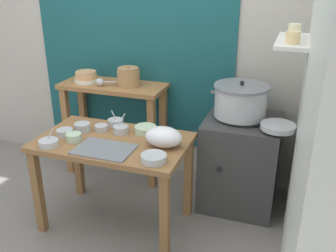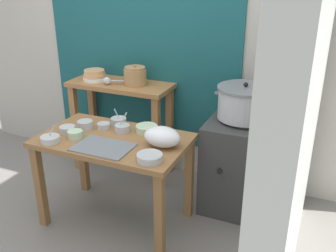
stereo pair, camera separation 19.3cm
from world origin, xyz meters
name	(u,v)px [view 1 (the left image)]	position (x,y,z in m)	size (l,w,h in m)	color
ground_plane	(102,226)	(0.00, 0.00, 0.00)	(9.00, 9.00, 0.00)	gray
wall_back	(159,36)	(0.08, 1.10, 1.30)	(4.40, 0.12, 2.60)	#B2ADA3
wall_right	(315,74)	(1.40, 0.20, 1.30)	(0.30, 3.20, 2.60)	silver
prep_table	(114,153)	(0.09, 0.09, 0.61)	(1.10, 0.66, 0.72)	olive
back_shelf_table	(114,107)	(-0.27, 0.83, 0.68)	(0.96, 0.40, 0.90)	#9E6B3D
stove_block	(240,161)	(0.95, 0.70, 0.38)	(0.60, 0.61, 0.78)	#383838
steamer_pot	(241,101)	(0.91, 0.72, 0.91)	(0.48, 0.43, 0.29)	#B7BABF
clay_pot	(128,77)	(-0.11, 0.83, 0.98)	(0.20, 0.20, 0.19)	#A37A4C
bowl_stack_enamel	(86,77)	(-0.53, 0.81, 0.95)	(0.22, 0.22, 0.10)	silver
ladle	(101,82)	(-0.34, 0.74, 0.94)	(0.24, 0.13, 0.07)	#B7BABF
serving_tray	(104,149)	(0.11, -0.08, 0.72)	(0.40, 0.28, 0.01)	slate
plastic_bag	(163,137)	(0.48, 0.11, 0.79)	(0.27, 0.19, 0.14)	white
wide_pan	(278,127)	(1.22, 0.54, 0.80)	(0.26, 0.26, 0.04)	#B7BABF
prep_bowl_0	(116,122)	(-0.01, 0.34, 0.75)	(0.12, 0.12, 0.14)	#B7BABF
prep_bowl_1	(49,143)	(-0.29, -0.15, 0.75)	(0.14, 0.14, 0.13)	#B7BABF
prep_bowl_2	(74,137)	(-0.16, -0.02, 0.75)	(0.11, 0.11, 0.06)	#B7D1AD
prep_bowl_3	(121,129)	(0.09, 0.22, 0.75)	(0.11, 0.11, 0.15)	#B7BABF
prep_bowl_4	(145,129)	(0.27, 0.29, 0.75)	(0.16, 0.16, 0.05)	#B7D1AD
prep_bowl_5	(82,127)	(-0.20, 0.16, 0.75)	(0.12, 0.12, 0.06)	#B7BABF
prep_bowl_6	(154,158)	(0.49, -0.12, 0.75)	(0.17, 0.17, 0.05)	#B7BABF
prep_bowl_7	(101,128)	(-0.07, 0.22, 0.74)	(0.10, 0.10, 0.04)	#B7BABF
prep_bowl_8	(65,132)	(-0.28, 0.05, 0.75)	(0.12, 0.12, 0.05)	#B7BABF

